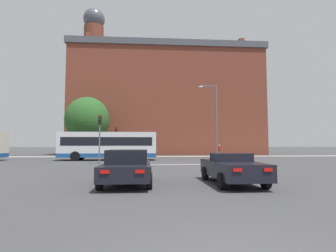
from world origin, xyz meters
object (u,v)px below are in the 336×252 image
Objects in this scene: car_saloon_left at (128,167)px; street_lamp_junction at (214,115)px; traffic_light_far_left at (116,137)px; pedestrian_walking_east at (155,150)px; car_roadster_right at (232,168)px; traffic_light_near_left at (100,131)px; bus_crossing_lead at (109,145)px; pedestrian_waiting at (219,149)px; pedestrian_walking_west at (94,150)px.

car_saloon_left is 18.55m from street_lamp_junction.
pedestrian_walking_east is at bearing 11.67° from traffic_light_far_left.
traffic_light_near_left is at bearing 121.65° from car_roadster_right.
bus_crossing_lead is 11.96m from street_lamp_junction.
bus_crossing_lead reaches higher than car_saloon_left.
pedestrian_waiting is 9.36m from pedestrian_walking_east.
pedestrian_waiting is at bearing 43.15° from traffic_light_near_left.
pedestrian_walking_west reaches higher than car_saloon_left.
pedestrian_waiting is 1.00× the size of pedestrian_walking_west.
car_saloon_left is 2.76× the size of pedestrian_walking_east.
pedestrian_waiting is (3.19, 9.56, -3.92)m from street_lamp_junction.
traffic_light_near_left is 20.05m from pedestrian_waiting.
pedestrian_walking_east reaches higher than car_roadster_right.
pedestrian_walking_east is 8.69m from pedestrian_walking_west.
street_lamp_junction is at bearing -97.23° from bus_crossing_lead.
pedestrian_walking_west is (-11.21, 26.04, 0.32)m from car_roadster_right.
traffic_light_near_left is (0.03, -5.54, 1.26)m from bus_crossing_lead.
street_lamp_junction is at bearing 19.77° from traffic_light_near_left.
pedestrian_walking_west reaches higher than pedestrian_waiting.
pedestrian_waiting is 1.05× the size of pedestrian_walking_east.
bus_crossing_lead is at bearing 101.06° from car_saloon_left.
car_roadster_right is 17.38m from street_lamp_junction.
street_lamp_junction reaches higher than pedestrian_waiting.
traffic_light_near_left reaches higher than bus_crossing_lead.
street_lamp_junction is (11.37, 4.09, 2.03)m from traffic_light_near_left.
bus_crossing_lead is 8.71m from pedestrian_walking_west.
bus_crossing_lead is 6.35× the size of pedestrian_walking_east.
car_saloon_left is 28.10m from pedestrian_waiting.
bus_crossing_lead is 5.68m from traffic_light_near_left.
traffic_light_near_left is 16.21m from pedestrian_walking_east.
bus_crossing_lead is at bearing 172.77° from street_lamp_junction.
street_lamp_junction is (7.91, 16.25, 4.18)m from car_saloon_left.
traffic_light_far_left is at bearing 35.81° from pedestrian_walking_west.
pedestrian_walking_west reaches higher than car_roadster_right.
car_roadster_right is at bearing -101.60° from street_lamp_junction.
pedestrian_walking_west is (-3.19, 8.08, -0.62)m from bus_crossing_lead.
pedestrian_walking_west is at bearing -49.41° from pedestrian_walking_east.
street_lamp_junction is 17.87m from pedestrian_walking_west.
pedestrian_waiting reaches higher than pedestrian_walking_east.
car_roadster_right is 19.69m from bus_crossing_lead.
pedestrian_waiting reaches higher than car_saloon_left.
traffic_light_far_left is at bearing 106.25° from car_roadster_right.
traffic_light_far_left is (-3.74, 26.20, 2.06)m from car_saloon_left.
bus_crossing_lead is at bearing -88.38° from traffic_light_far_left.
street_lamp_junction reaches higher than traffic_light_far_left.
street_lamp_junction reaches higher than pedestrian_walking_west.
bus_crossing_lead reaches higher than pedestrian_walking_east.
traffic_light_far_left reaches higher than bus_crossing_lead.
pedestrian_waiting is at bearing 110.70° from pedestrian_walking_east.
car_roadster_right is at bearing -16.06° from pedestrian_waiting.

